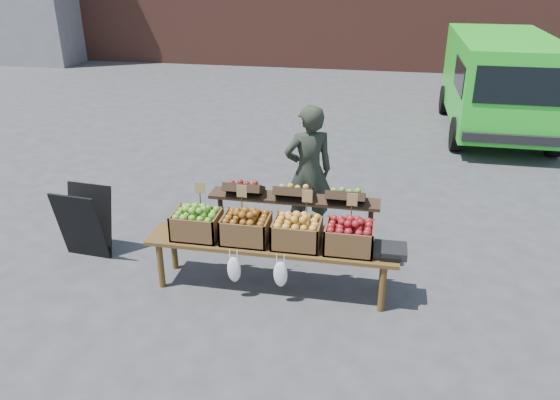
% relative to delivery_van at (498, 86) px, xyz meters
% --- Properties ---
extents(ground, '(80.00, 80.00, 0.00)m').
position_rel_delivery_van_xyz_m(ground, '(-2.53, -6.84, -0.97)').
color(ground, '#404143').
extents(delivery_van, '(2.00, 4.33, 1.94)m').
position_rel_delivery_van_xyz_m(delivery_van, '(0.00, 0.00, 0.00)').
color(delivery_van, '#27D32A').
rests_on(delivery_van, ground).
extents(vendor, '(0.75, 0.64, 1.74)m').
position_rel_delivery_van_xyz_m(vendor, '(-3.12, -5.21, -0.10)').
color(vendor, '#262D21').
rests_on(vendor, ground).
extents(chalkboard_sign, '(0.61, 0.37, 0.89)m').
position_rel_delivery_van_xyz_m(chalkboard_sign, '(-5.67, -6.30, -0.52)').
color(chalkboard_sign, black).
rests_on(chalkboard_sign, ground).
extents(back_table, '(2.10, 0.44, 1.04)m').
position_rel_delivery_van_xyz_m(back_table, '(-3.19, -5.87, -0.45)').
color(back_table, '#322216').
rests_on(back_table, ground).
extents(display_bench, '(2.70, 0.56, 0.57)m').
position_rel_delivery_van_xyz_m(display_bench, '(-3.32, -6.59, -0.68)').
color(display_bench, '#543918').
rests_on(display_bench, ground).
extents(crate_golden_apples, '(0.50, 0.40, 0.28)m').
position_rel_delivery_van_xyz_m(crate_golden_apples, '(-4.14, -6.59, -0.26)').
color(crate_golden_apples, '#5A9D23').
rests_on(crate_golden_apples, display_bench).
extents(crate_russet_pears, '(0.50, 0.40, 0.28)m').
position_rel_delivery_van_xyz_m(crate_russet_pears, '(-3.59, -6.59, -0.26)').
color(crate_russet_pears, brown).
rests_on(crate_russet_pears, display_bench).
extents(crate_red_apples, '(0.50, 0.40, 0.28)m').
position_rel_delivery_van_xyz_m(crate_red_apples, '(-3.04, -6.59, -0.26)').
color(crate_red_apples, gold).
rests_on(crate_red_apples, display_bench).
extents(crate_green_apples, '(0.50, 0.40, 0.28)m').
position_rel_delivery_van_xyz_m(crate_green_apples, '(-2.49, -6.59, -0.26)').
color(crate_green_apples, maroon).
rests_on(crate_green_apples, display_bench).
extents(weighing_scale, '(0.34, 0.30, 0.08)m').
position_rel_delivery_van_xyz_m(weighing_scale, '(-2.07, -6.59, -0.36)').
color(weighing_scale, black).
rests_on(weighing_scale, display_bench).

